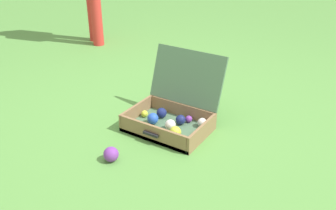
% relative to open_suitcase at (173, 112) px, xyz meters
% --- Properties ---
extents(ground_plane, '(16.00, 16.00, 0.00)m').
position_rel_open_suitcase_xyz_m(ground_plane, '(-0.00, 0.00, -0.11)').
color(ground_plane, '#569342').
extents(open_suitcase, '(0.54, 0.53, 0.48)m').
position_rel_open_suitcase_xyz_m(open_suitcase, '(0.00, 0.00, 0.00)').
color(open_suitcase, '#4C7051').
rests_on(open_suitcase, ground).
extents(stray_ball_on_grass, '(0.09, 0.09, 0.09)m').
position_rel_open_suitcase_xyz_m(stray_ball_on_grass, '(-0.09, -0.54, -0.06)').
color(stray_ball_on_grass, purple).
rests_on(stray_ball_on_grass, ground).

